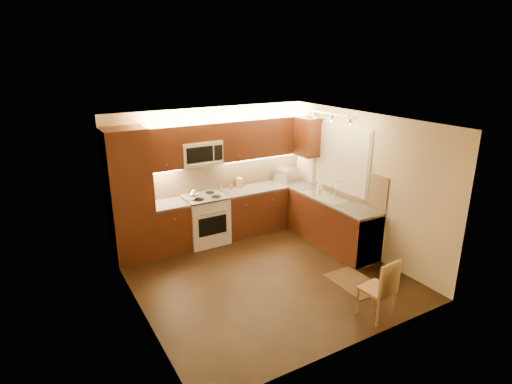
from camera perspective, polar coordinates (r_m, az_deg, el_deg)
floor at (r=6.92m, az=1.24°, el=-11.33°), size 4.00×4.00×0.01m
ceiling at (r=6.09m, az=1.40°, el=9.59°), size 4.00×4.00×0.01m
wall_back at (r=8.09m, az=-6.09°, el=2.61°), size 4.00×0.01×2.50m
wall_front at (r=4.94m, az=13.61°, el=-8.31°), size 4.00×0.01×2.50m
wall_left at (r=5.69m, az=-16.22°, el=-4.91°), size 0.01×4.00×2.50m
wall_right at (r=7.59m, az=14.32°, el=1.07°), size 0.01×4.00×2.50m
pantry at (r=7.35m, az=-16.87°, el=-0.52°), size 0.70×0.60×2.30m
base_cab_back_left at (r=7.76m, az=-11.66°, el=-4.78°), size 0.62×0.60×0.86m
counter_back_left at (r=7.60m, az=-11.87°, el=-1.65°), size 0.62×0.60×0.04m
base_cab_back_right at (r=8.55m, az=1.29°, el=-2.19°), size 1.92×0.60×0.86m
counter_back_right at (r=8.41m, az=1.31°, el=0.68°), size 1.92×0.60×0.04m
base_cab_right at (r=7.94m, az=10.30°, el=-4.16°), size 0.60×2.00×0.86m
counter_right at (r=7.78m, az=10.48°, el=-1.09°), size 0.60×2.00×0.04m
dishwasher at (r=7.47m, az=13.76°, el=-5.88°), size 0.58×0.60×0.84m
backsplash_back at (r=8.24m, az=-3.83°, el=2.60°), size 3.30×0.02×0.60m
backsplash_right at (r=7.87m, az=12.23°, el=1.47°), size 0.02×2.00×0.60m
upper_cab_back_left at (r=7.45m, az=-12.68°, el=5.86°), size 0.62×0.35×0.75m
upper_cab_back_right at (r=8.27m, az=0.91°, el=7.50°), size 1.92×0.35×0.75m
upper_cab_bridge at (r=7.63m, az=-7.83°, el=8.11°), size 0.76×0.35×0.31m
upper_cab_right_corner at (r=8.35m, az=7.09°, el=7.48°), size 0.35×0.50×0.75m
stove at (r=7.95m, az=-6.91°, el=-3.72°), size 0.76×0.65×0.92m
microwave at (r=7.69m, az=-7.67°, el=5.35°), size 0.76×0.38×0.44m
window_frame at (r=7.87m, az=11.67°, el=4.52°), size 0.03×1.44×1.24m
window_blinds at (r=7.86m, az=11.56°, el=4.51°), size 0.02×1.36×1.16m
sink at (r=7.86m, az=9.82°, el=-0.13°), size 0.52×0.86×0.15m
faucet at (r=7.95m, az=10.85°, el=0.59°), size 0.20×0.04×0.30m
track_light_bar at (r=7.32m, az=10.29°, el=10.46°), size 0.04×1.20×0.03m
kettle at (r=7.60m, az=-8.49°, el=-0.26°), size 0.25×0.25×0.22m
toaster_oven at (r=8.77m, az=4.13°, el=2.43°), size 0.53×0.46×0.27m
knife_block at (r=8.30m, az=-2.25°, el=1.28°), size 0.09×0.14×0.19m
spice_jar_a at (r=8.12m, az=-4.75°, el=0.47°), size 0.04×0.04×0.09m
spice_jar_b at (r=8.13m, az=-4.78°, el=0.54°), size 0.05×0.05×0.10m
spice_jar_c at (r=8.38m, az=-1.85°, el=1.09°), size 0.05×0.05×0.09m
spice_jar_d at (r=8.22m, az=-3.40°, el=0.71°), size 0.05×0.05×0.09m
soap_bottle at (r=8.20m, az=8.68°, el=0.88°), size 0.11×0.11×0.19m
rug at (r=6.90m, az=13.27°, el=-11.91°), size 0.59×0.87×0.01m
dining_chair at (r=5.97m, az=16.22°, el=-12.44°), size 0.43×0.43×0.88m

